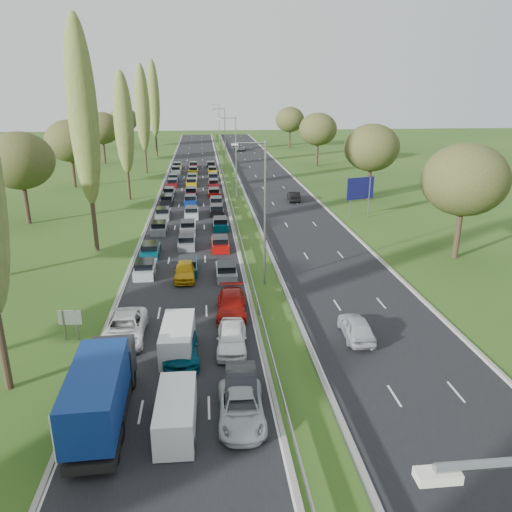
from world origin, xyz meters
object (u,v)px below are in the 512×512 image
blue_lorry (101,391)px  white_van_front (176,411)px  near_car_2 (124,328)px  direction_sign (360,190)px  info_sign (70,321)px  white_van_rear (178,337)px

blue_lorry → white_van_front: (3.60, -0.74, -0.89)m
near_car_2 → direction_sign: 39.81m
info_sign → direction_sign: size_ratio=0.40×
blue_lorry → white_van_front: bearing=-13.0°
white_van_front → near_car_2: bearing=113.3°
near_car_2 → direction_sign: size_ratio=1.10×
white_van_front → white_van_rear: size_ratio=0.95×
blue_lorry → white_van_front: blue_lorry is taller
near_car_2 → white_van_rear: 4.10m
info_sign → near_car_2: bearing=-5.8°
near_car_2 → white_van_front: size_ratio=1.24×
white_van_front → white_van_rear: (-0.24, 7.56, 0.05)m
white_van_rear → direction_sign: size_ratio=0.93×
white_van_front → info_sign: (-7.33, 9.89, 0.41)m
white_van_front → info_sign: info_sign is taller
blue_lorry → white_van_rear: blue_lorry is taller
near_car_2 → blue_lorry: (0.23, -8.80, 1.03)m
white_van_rear → near_car_2: bearing=153.6°
near_car_2 → info_sign: 3.56m
near_car_2 → blue_lorry: 8.86m
near_car_2 → white_van_rear: white_van_rear is taller
white_van_rear → info_sign: info_sign is taller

